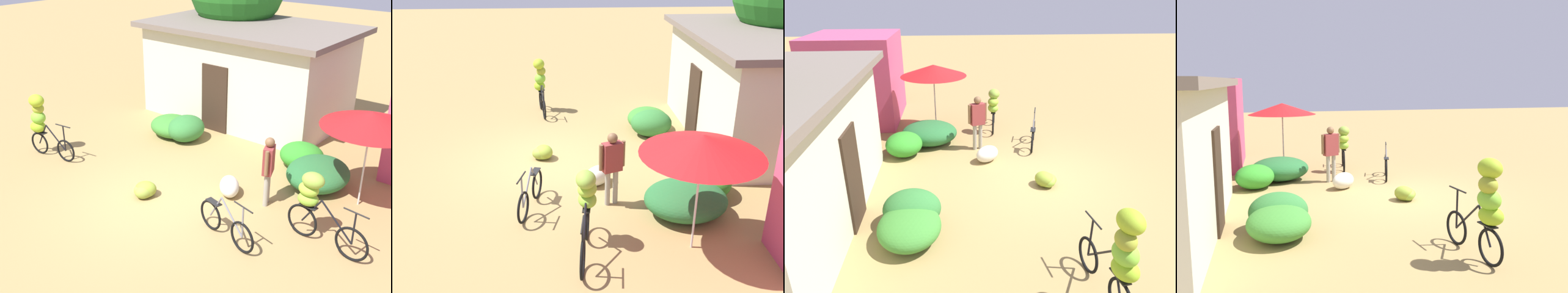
{
  "view_description": "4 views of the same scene",
  "coord_description": "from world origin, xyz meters",
  "views": [
    {
      "loc": [
        6.57,
        -6.62,
        5.57
      ],
      "look_at": [
        0.23,
        1.11,
        1.01
      ],
      "focal_mm": 44.16,
      "sensor_mm": 36.0,
      "label": 1
    },
    {
      "loc": [
        10.12,
        0.43,
        4.98
      ],
      "look_at": [
        0.74,
        1.05,
        0.78
      ],
      "focal_mm": 41.78,
      "sensor_mm": 36.0,
      "label": 2
    },
    {
      "loc": [
        -7.86,
        2.11,
        4.37
      ],
      "look_at": [
        -0.3,
        1.55,
        1.06
      ],
      "focal_mm": 33.53,
      "sensor_mm": 36.0,
      "label": 3
    },
    {
      "loc": [
        -9.74,
        3.09,
        2.87
      ],
      "look_at": [
        -0.0,
        0.72,
        1.3
      ],
      "focal_mm": 38.67,
      "sensor_mm": 36.0,
      "label": 4
    }
  ],
  "objects": [
    {
      "name": "ground_plane",
      "position": [
        0.0,
        0.0,
        0.0
      ],
      "size": [
        60.0,
        60.0,
        0.0
      ],
      "primitive_type": "plane",
      "color": "#9F824D"
    },
    {
      "name": "building_low",
      "position": [
        -1.5,
        5.83,
        1.48
      ],
      "size": [
        6.3,
        3.95,
        2.92
      ],
      "color": "beige",
      "rests_on": "ground"
    },
    {
      "name": "hedge_bush_front_left",
      "position": [
        -2.19,
        3.01,
        0.3
      ],
      "size": [
        1.37,
        1.18,
        0.61
      ],
      "primitive_type": "ellipsoid",
      "color": "#3B8430",
      "rests_on": "ground"
    },
    {
      "name": "hedge_bush_front_right",
      "position": [
        -1.67,
        3.0,
        0.37
      ],
      "size": [
        0.98,
        1.15,
        0.73
      ],
      "primitive_type": "ellipsoid",
      "color": "#327734",
      "rests_on": "ground"
    },
    {
      "name": "hedge_bush_mid",
      "position": [
        1.7,
        3.55,
        0.32
      ],
      "size": [
        1.13,
        1.02,
        0.65
      ],
      "primitive_type": "ellipsoid",
      "color": "#2F8D26",
      "rests_on": "ground"
    },
    {
      "name": "hedge_bush_by_door",
      "position": [
        2.48,
        2.88,
        0.34
      ],
      "size": [
        1.41,
        1.65,
        0.69
      ],
      "primitive_type": "ellipsoid",
      "color": "#276833",
      "rests_on": "ground"
    },
    {
      "name": "market_umbrella",
      "position": [
        3.55,
        2.72,
        2.01
      ],
      "size": [
        2.07,
        2.07,
        2.19
      ],
      "color": "beige",
      "rests_on": "ground"
    },
    {
      "name": "bicycle_leftmost",
      "position": [
        -3.97,
        -0.15,
        1.01
      ],
      "size": [
        1.55,
        0.46,
        1.7
      ],
      "color": "black",
      "rests_on": "ground"
    },
    {
      "name": "bicycle_near_pile",
      "position": [
        2.07,
        -0.2,
        0.35
      ],
      "size": [
        1.55,
        0.44,
        0.99
      ],
      "color": "black",
      "rests_on": "ground"
    },
    {
      "name": "bicycle_center_loaded",
      "position": [
        3.36,
        0.85,
        0.88
      ],
      "size": [
        1.75,
        0.44,
        1.45
      ],
      "color": "black",
      "rests_on": "ground"
    },
    {
      "name": "banana_pile_on_ground",
      "position": [
        -0.33,
        -0.02,
        0.16
      ],
      "size": [
        0.63,
        0.64,
        0.35
      ],
      "color": "#8DAE39",
      "rests_on": "ground"
    },
    {
      "name": "produce_sack",
      "position": [
        1.11,
        1.25,
        0.22
      ],
      "size": [
        0.78,
        0.82,
        0.44
      ],
      "primitive_type": "ellipsoid",
      "rotation": [
        0.0,
        0.0,
        2.25
      ],
      "color": "silver",
      "rests_on": "ground"
    },
    {
      "name": "person_vendor",
      "position": [
        1.96,
        1.46,
        0.97
      ],
      "size": [
        0.33,
        0.55,
        1.59
      ],
      "color": "gray",
      "rests_on": "ground"
    }
  ]
}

